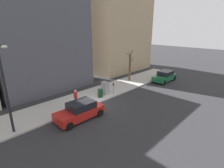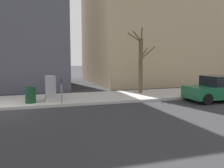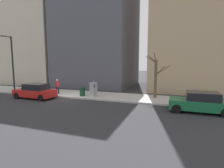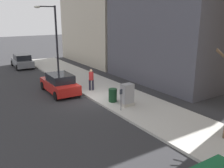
# 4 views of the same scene
# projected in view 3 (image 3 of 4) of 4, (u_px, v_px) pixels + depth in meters

# --- Properties ---
(ground_plane) EXTENTS (120.00, 120.00, 0.00)m
(ground_plane) POSITION_uv_depth(u_px,v_px,m) (64.00, 98.00, 18.11)
(ground_plane) COLOR #2B2B2D
(sidewalk) EXTENTS (4.00, 36.00, 0.15)m
(sidewalk) POSITION_uv_depth(u_px,v_px,m) (74.00, 94.00, 19.97)
(sidewalk) COLOR #B2AFA8
(sidewalk) RESTS_ON ground
(parked_car_green) EXTENTS (1.92, 4.20, 1.52)m
(parked_car_green) POSITION_uv_depth(u_px,v_px,m) (200.00, 102.00, 12.84)
(parked_car_green) COLOR #196038
(parked_car_green) RESTS_ON ground
(parked_car_red) EXTENTS (1.99, 4.23, 1.52)m
(parked_car_red) POSITION_uv_depth(u_px,v_px,m) (35.00, 91.00, 17.75)
(parked_car_red) COLOR red
(parked_car_red) RESTS_ON ground
(parking_meter) EXTENTS (0.14, 0.10, 1.35)m
(parking_meter) POSITION_uv_depth(u_px,v_px,m) (94.00, 90.00, 17.30)
(parking_meter) COLOR slate
(parking_meter) RESTS_ON sidewalk
(utility_box) EXTENTS (0.83, 0.61, 1.43)m
(utility_box) POSITION_uv_depth(u_px,v_px,m) (93.00, 89.00, 18.29)
(utility_box) COLOR #A8A399
(utility_box) RESTS_ON sidewalk
(streetlamp) EXTENTS (1.97, 0.32, 6.50)m
(streetlamp) POSITION_uv_depth(u_px,v_px,m) (10.00, 59.00, 20.32)
(streetlamp) COLOR black
(streetlamp) RESTS_ON sidewalk
(bare_tree) EXTENTS (1.35, 2.33, 4.45)m
(bare_tree) POSITION_uv_depth(u_px,v_px,m) (156.00, 77.00, 17.28)
(bare_tree) COLOR brown
(bare_tree) RESTS_ON sidewalk
(trash_bin) EXTENTS (0.56, 0.56, 0.90)m
(trash_bin) POSITION_uv_depth(u_px,v_px,m) (82.00, 92.00, 18.31)
(trash_bin) COLOR #14381E
(trash_bin) RESTS_ON sidewalk
(pedestrian_near_meter) EXTENTS (0.39, 0.36, 1.66)m
(pedestrian_near_meter) POSITION_uv_depth(u_px,v_px,m) (57.00, 86.00, 19.37)
(pedestrian_near_meter) COLOR #1E1E2D
(pedestrian_near_meter) RESTS_ON sidewalk
(office_tower_left) EXTENTS (11.37, 11.37, 20.23)m
(office_tower_left) POSITION_uv_depth(u_px,v_px,m) (198.00, 13.00, 22.85)
(office_tower_left) COLOR tan
(office_tower_left) RESTS_ON ground
(office_block_center) EXTENTS (10.98, 10.98, 17.44)m
(office_block_center) POSITION_uv_depth(u_px,v_px,m) (98.00, 30.00, 27.59)
(office_block_center) COLOR #4C4C56
(office_block_center) RESTS_ON ground
(office_tower_right) EXTENTS (11.70, 11.70, 23.45)m
(office_tower_right) POSITION_uv_depth(u_px,v_px,m) (39.00, 17.00, 31.48)
(office_tower_right) COLOR #BCB29E
(office_tower_right) RESTS_ON ground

